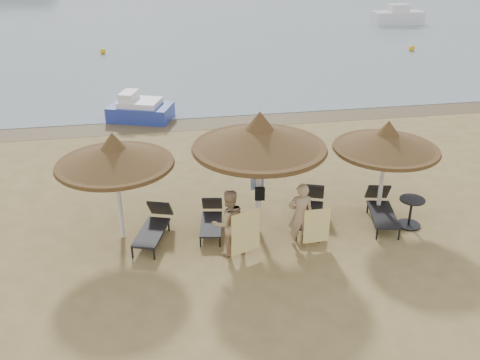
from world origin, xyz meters
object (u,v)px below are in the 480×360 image
object	(u,v)px
palapa_left	(114,156)
lounger_near_left	(211,218)
palapa_right	(387,141)
lounger_far_right	(381,208)
pedal_boat	(140,110)
lounger_near_right	(311,208)
lounger_far_left	(154,225)
side_table	(410,213)
person_left	(229,218)
palapa_center	(259,138)
person_right	(301,210)

from	to	relation	value
palapa_left	lounger_near_left	size ratio (longest dim) A/B	1.72
palapa_right	lounger_far_right	world-z (taller)	palapa_right
palapa_left	pedal_boat	world-z (taller)	palapa_left
lounger_near_right	lounger_far_left	bearing A→B (deg)	-158.13
lounger_near_right	side_table	world-z (taller)	lounger_near_right
person_left	lounger_far_right	bearing A→B (deg)	178.55
lounger_near_left	side_table	distance (m)	5.27
lounger_far_right	pedal_boat	xyz separation A→B (m)	(-6.34, 9.53, 0.06)
palapa_right	pedal_boat	world-z (taller)	palapa_right
palapa_center	lounger_near_right	size ratio (longest dim) A/B	1.63
lounger_near_left	person_right	world-z (taller)	person_right
side_table	person_left	xyz separation A→B (m)	(-4.94, -0.45, 0.61)
lounger_near_right	pedal_boat	distance (m)	10.25
lounger_near_left	palapa_center	bearing A→B (deg)	-6.13
palapa_center	palapa_right	distance (m)	3.48
palapa_center	lounger_near_left	bearing A→B (deg)	164.13
palapa_right	pedal_boat	xyz separation A→B (m)	(-6.38, 9.27, -1.77)
lounger_far_right	lounger_near_left	bearing A→B (deg)	-171.61
person_left	pedal_boat	size ratio (longest dim) A/B	0.70
palapa_right	person_right	distance (m)	3.02
palapa_right	lounger_far_right	size ratio (longest dim) A/B	1.44
palapa_left	side_table	xyz separation A→B (m)	(7.52, -0.78, -1.90)
lounger_far_right	person_right	bearing A→B (deg)	-149.76
lounger_far_left	lounger_far_right	xyz separation A→B (m)	(6.08, -0.17, 0.01)
palapa_center	palapa_left	bearing A→B (deg)	174.22
pedal_boat	palapa_center	bearing A→B (deg)	-53.01
person_right	pedal_boat	world-z (taller)	person_right
palapa_center	lounger_far_left	xyz separation A→B (m)	(-2.68, 0.17, -2.27)
palapa_center	lounger_far_right	size ratio (longest dim) A/B	1.71
palapa_left	lounger_near_right	size ratio (longest dim) A/B	1.41
lounger_far_left	pedal_boat	size ratio (longest dim) A/B	0.67
lounger_far_left	lounger_near_right	bearing A→B (deg)	19.96
palapa_center	person_left	xyz separation A→B (m)	(-0.91, -0.87, -1.64)
palapa_left	palapa_center	xyz separation A→B (m)	(3.49, -0.35, 0.35)
palapa_left	pedal_boat	distance (m)	9.37
lounger_near_right	person_left	world-z (taller)	person_left
lounger_near_right	lounger_far_right	bearing A→B (deg)	11.57
lounger_near_left	palapa_right	bearing A→B (deg)	8.76
lounger_far_left	lounger_near_left	world-z (taller)	lounger_far_left
palapa_right	side_table	world-z (taller)	palapa_right
pedal_boat	lounger_near_right	bearing A→B (deg)	-44.48
side_table	pedal_boat	size ratio (longest dim) A/B	0.28
palapa_left	person_left	size ratio (longest dim) A/B	1.46
palapa_center	lounger_far_left	size ratio (longest dim) A/B	1.76
lounger_near_left	lounger_far_right	bearing A→B (deg)	5.50
palapa_right	lounger_near_left	distance (m)	4.99
lounger_near_left	person_left	xyz separation A→B (m)	(0.27, -1.21, 0.66)
palapa_center	pedal_boat	xyz separation A→B (m)	(-2.94, 9.53, -2.20)
palapa_center	lounger_far_right	xyz separation A→B (m)	(3.40, -0.00, -2.26)
side_table	person_right	size ratio (longest dim) A/B	0.41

